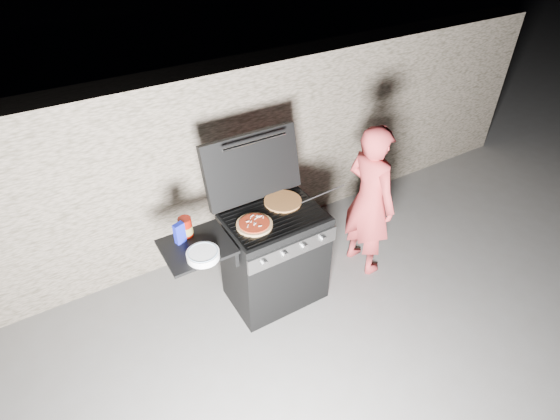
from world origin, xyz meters
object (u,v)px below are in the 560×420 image
gas_grill (249,268)px  person (370,201)px  pizza_topped (254,224)px  sauce_jar (185,227)px

gas_grill → person: 1.24m
pizza_topped → person: person is taller
pizza_topped → sauce_jar: bearing=160.2°
gas_grill → person: (1.20, -0.07, 0.29)m
gas_grill → pizza_topped: bearing=-25.7°
gas_grill → pizza_topped: pizza_topped is taller
pizza_topped → sauce_jar: size_ratio=1.80×
gas_grill → sauce_jar: size_ratio=8.48×
gas_grill → sauce_jar: (-0.44, 0.15, 0.53)m
person → sauce_jar: bearing=78.2°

